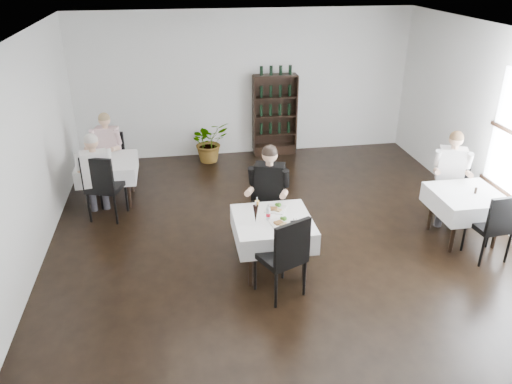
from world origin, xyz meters
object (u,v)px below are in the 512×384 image
Objects in this scene: main_table at (273,228)px; diner_main at (268,189)px; potted_tree at (209,142)px; wine_shelf at (275,116)px.

main_table is 0.67× the size of diner_main.
potted_tree reaches higher than main_table.
potted_tree is (-1.43, -0.20, -0.42)m from wine_shelf.
main_table is at bearing -82.69° from potted_tree.
wine_shelf is at bearing 77.12° from diner_main.
potted_tree is at bearing -171.83° from wine_shelf.
diner_main reaches higher than potted_tree.
diner_main is (0.06, 0.65, 0.28)m from main_table.
diner_main is (-0.84, -3.67, 0.05)m from wine_shelf.
wine_shelf is 1.70× the size of main_table.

